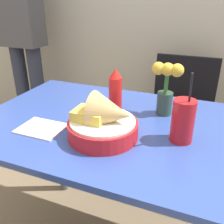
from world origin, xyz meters
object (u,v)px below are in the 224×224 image
object	(u,v)px
food_basket	(105,122)
person_standing	(20,22)
drink_cup	(183,122)
flower_vase	(166,86)
ketchup_bottle	(115,90)
chair_far_window	(180,111)

from	to	relation	value
food_basket	person_standing	xyz separation A→B (m)	(-1.06, 0.87, 0.21)
drink_cup	flower_vase	distance (m)	0.22
ketchup_bottle	person_standing	bearing A→B (deg)	148.00
chair_far_window	drink_cup	world-z (taller)	drink_cup
food_basket	ketchup_bottle	world-z (taller)	ketchup_bottle
drink_cup	flower_vase	world-z (taller)	drink_cup
ketchup_bottle	drink_cup	distance (m)	0.35
chair_far_window	flower_vase	xyz separation A→B (m)	(-0.01, -0.60, 0.37)
chair_far_window	drink_cup	distance (m)	0.85
food_basket	drink_cup	bearing A→B (deg)	17.54
food_basket	flower_vase	world-z (taller)	flower_vase
food_basket	drink_cup	size ratio (longest dim) A/B	0.98
chair_far_window	person_standing	xyz separation A→B (m)	(-1.22, -0.00, 0.52)
flower_vase	person_standing	size ratio (longest dim) A/B	0.12
drink_cup	flower_vase	xyz separation A→B (m)	(-0.10, 0.19, 0.05)
ketchup_bottle	flower_vase	xyz separation A→B (m)	(0.21, 0.03, 0.04)
ketchup_bottle	food_basket	bearing A→B (deg)	-76.87
chair_far_window	food_basket	distance (m)	0.94
drink_cup	person_standing	size ratio (longest dim) A/B	0.14
drink_cup	flower_vase	size ratio (longest dim) A/B	1.15
ketchup_bottle	flower_vase	bearing A→B (deg)	7.66
flower_vase	chair_far_window	bearing A→B (deg)	88.57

